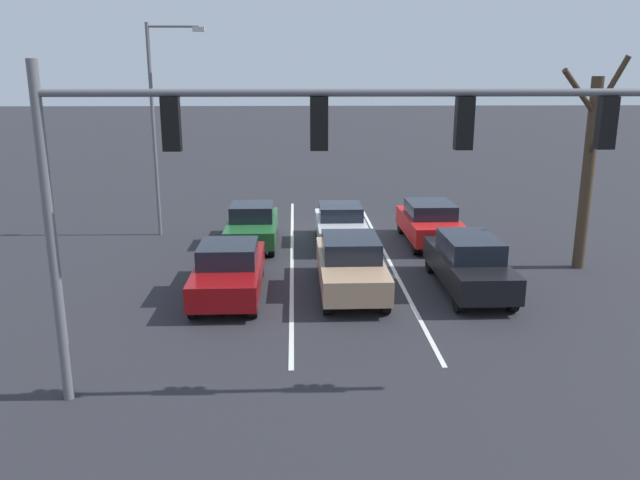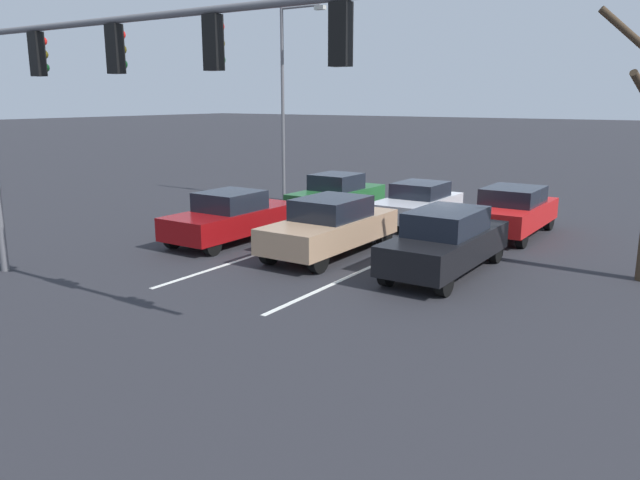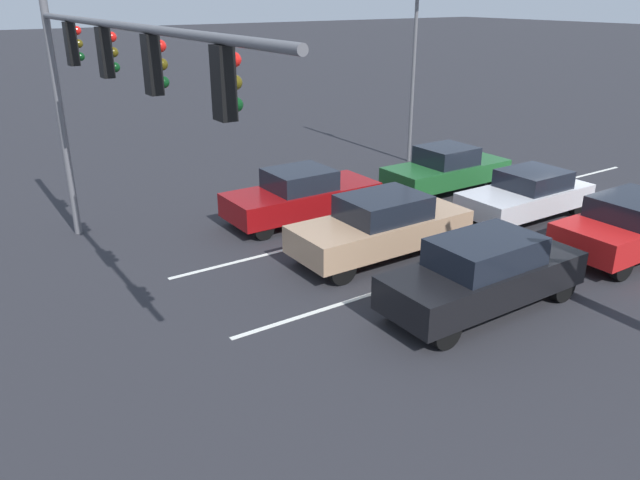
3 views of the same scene
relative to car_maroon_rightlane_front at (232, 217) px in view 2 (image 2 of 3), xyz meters
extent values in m
plane|color=#28282D|center=(-3.48, -7.56, -0.77)|extent=(240.00, 240.00, 0.00)
cube|color=silver|center=(-5.16, -4.31, -0.76)|extent=(0.12, 18.50, 0.01)
cube|color=silver|center=(-1.80, -4.31, -0.76)|extent=(0.12, 18.50, 0.01)
cube|color=maroon|center=(0.00, -0.02, -0.12)|extent=(1.84, 4.67, 0.69)
cube|color=black|center=(0.00, 0.07, 0.51)|extent=(1.62, 1.83, 0.58)
cube|color=red|center=(-0.64, -2.31, 0.05)|extent=(0.24, 0.06, 0.12)
cube|color=red|center=(0.64, -2.31, 0.05)|extent=(0.24, 0.06, 0.12)
cylinder|color=black|center=(-0.79, 1.77, -0.47)|extent=(0.22, 0.60, 0.60)
cylinder|color=black|center=(0.79, 1.77, -0.47)|extent=(0.22, 0.60, 0.60)
cylinder|color=black|center=(-0.79, -1.80, -0.47)|extent=(0.22, 0.60, 0.60)
cylinder|color=black|center=(0.79, -1.80, -0.47)|extent=(0.22, 0.60, 0.60)
cube|color=black|center=(-7.03, -0.16, -0.07)|extent=(1.71, 4.75, 0.73)
cube|color=black|center=(-7.03, -0.14, 0.59)|extent=(1.51, 2.29, 0.59)
cube|color=red|center=(-7.63, -2.50, 0.12)|extent=(0.24, 0.06, 0.12)
cube|color=red|center=(-6.44, -2.50, 0.12)|extent=(0.24, 0.06, 0.12)
cylinder|color=black|center=(-7.76, 1.62, -0.43)|extent=(0.22, 0.68, 0.68)
cylinder|color=black|center=(-6.31, 1.62, -0.43)|extent=(0.22, 0.68, 0.68)
cylinder|color=black|center=(-7.76, -1.95, -0.43)|extent=(0.22, 0.68, 0.68)
cylinder|color=black|center=(-6.31, -1.95, -0.43)|extent=(0.22, 0.68, 0.68)
cube|color=tan|center=(-3.54, -0.18, -0.06)|extent=(1.84, 4.80, 0.70)
cube|color=black|center=(-3.54, -0.23, 0.58)|extent=(1.61, 2.10, 0.59)
cube|color=red|center=(-4.18, -2.54, 0.11)|extent=(0.24, 0.06, 0.12)
cube|color=red|center=(-2.90, -2.54, 0.11)|extent=(0.24, 0.06, 0.12)
cylinder|color=black|center=(-4.32, 1.61, -0.41)|extent=(0.22, 0.72, 0.72)
cylinder|color=black|center=(-2.75, 1.61, -0.41)|extent=(0.22, 0.72, 0.72)
cylinder|color=black|center=(-4.32, -1.97, -0.41)|extent=(0.22, 0.72, 0.72)
cylinder|color=black|center=(-2.75, -1.97, -0.41)|extent=(0.22, 0.72, 0.72)
cube|color=red|center=(-7.05, -5.63, -0.07)|extent=(1.89, 4.35, 0.69)
cube|color=black|center=(-7.05, -5.68, 0.54)|extent=(1.66, 2.10, 0.53)
cube|color=red|center=(-7.71, -7.76, 0.10)|extent=(0.24, 0.06, 0.12)
cube|color=red|center=(-6.39, -7.76, 0.10)|extent=(0.24, 0.06, 0.12)
cylinder|color=black|center=(-7.86, -4.05, -0.42)|extent=(0.22, 0.70, 0.70)
cylinder|color=black|center=(-6.24, -4.05, -0.42)|extent=(0.22, 0.70, 0.70)
cylinder|color=black|center=(-7.86, -7.21, -0.42)|extent=(0.22, 0.70, 0.70)
cylinder|color=black|center=(-6.24, -7.21, -0.42)|extent=(0.22, 0.70, 0.70)
cube|color=silver|center=(-3.66, -5.68, -0.14)|extent=(1.81, 4.26, 0.62)
cube|color=black|center=(-3.66, -5.95, 0.43)|extent=(1.60, 1.85, 0.52)
cube|color=red|center=(-4.29, -7.77, 0.01)|extent=(0.24, 0.06, 0.12)
cube|color=red|center=(-3.02, -7.77, 0.01)|extent=(0.24, 0.06, 0.12)
cylinder|color=black|center=(-4.43, -4.12, -0.45)|extent=(0.22, 0.64, 0.64)
cylinder|color=black|center=(-2.88, -4.12, -0.45)|extent=(0.22, 0.64, 0.64)
cylinder|color=black|center=(-4.43, -7.24, -0.45)|extent=(0.22, 0.64, 0.64)
cylinder|color=black|center=(-2.88, -7.24, -0.45)|extent=(0.22, 0.64, 0.64)
cube|color=#1E5928|center=(-0.32, -5.68, -0.11)|extent=(1.78, 4.50, 0.64)
cube|color=black|center=(-0.32, -5.63, 0.51)|extent=(1.57, 1.73, 0.59)
cube|color=red|center=(-0.94, -7.89, 0.05)|extent=(0.24, 0.06, 0.12)
cube|color=red|center=(0.31, -7.89, 0.05)|extent=(0.24, 0.06, 0.12)
cylinder|color=black|center=(-1.08, -4.02, -0.43)|extent=(0.22, 0.68, 0.68)
cylinder|color=black|center=(0.45, -4.02, -0.43)|extent=(0.22, 0.68, 0.68)
cylinder|color=black|center=(-1.08, -7.34, -0.43)|extent=(0.22, 0.68, 0.68)
cylinder|color=black|center=(0.45, -7.34, -0.43)|extent=(0.22, 0.68, 0.68)
cylinder|color=slate|center=(-3.48, 5.94, 5.11)|extent=(12.13, 0.14, 0.14)
cube|color=black|center=(-7.63, 5.94, 4.56)|extent=(0.32, 0.22, 0.95)
sphere|color=red|center=(-7.63, 5.78, 4.85)|extent=(0.20, 0.20, 0.20)
sphere|color=#4C420C|center=(-7.63, 5.78, 4.56)|extent=(0.20, 0.20, 0.20)
sphere|color=#0A3814|center=(-7.63, 5.78, 4.28)|extent=(0.20, 0.20, 0.20)
cube|color=black|center=(-5.00, 5.94, 4.56)|extent=(0.32, 0.22, 0.95)
sphere|color=red|center=(-5.00, 5.78, 4.85)|extent=(0.20, 0.20, 0.20)
sphere|color=#4C420C|center=(-5.00, 5.78, 4.56)|extent=(0.20, 0.20, 0.20)
sphere|color=#0A3814|center=(-5.00, 5.78, 4.28)|extent=(0.20, 0.20, 0.20)
cube|color=black|center=(-2.37, 5.94, 4.56)|extent=(0.32, 0.22, 0.95)
sphere|color=red|center=(-2.37, 5.78, 4.85)|extent=(0.20, 0.20, 0.20)
sphere|color=#4C420C|center=(-2.37, 5.78, 4.56)|extent=(0.20, 0.20, 0.20)
sphere|color=#0A3814|center=(-2.37, 5.78, 4.28)|extent=(0.20, 0.20, 0.20)
cube|color=black|center=(0.27, 5.94, 4.56)|extent=(0.32, 0.22, 0.95)
sphere|color=red|center=(0.27, 5.78, 4.85)|extent=(0.20, 0.20, 0.20)
sphere|color=#4C420C|center=(0.27, 5.78, 4.56)|extent=(0.20, 0.20, 0.20)
sphere|color=#0A3814|center=(0.27, 5.78, 4.28)|extent=(0.20, 0.20, 0.20)
cylinder|color=slate|center=(3.51, -7.38, 3.30)|extent=(0.14, 0.14, 8.14)
cylinder|color=slate|center=(2.56, -7.38, 7.22)|extent=(1.92, 0.09, 0.09)
cube|color=beige|center=(1.60, -7.38, 7.12)|extent=(0.44, 0.24, 0.16)
cylinder|color=#423323|center=(-10.65, -1.90, 4.93)|extent=(1.60, 0.99, 1.45)
camera|label=1|loc=(-1.91, 17.27, 5.36)|focal=35.00mm
camera|label=2|loc=(-12.89, 14.42, 3.61)|focal=35.00mm
camera|label=3|loc=(-15.11, 9.46, 5.65)|focal=35.00mm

